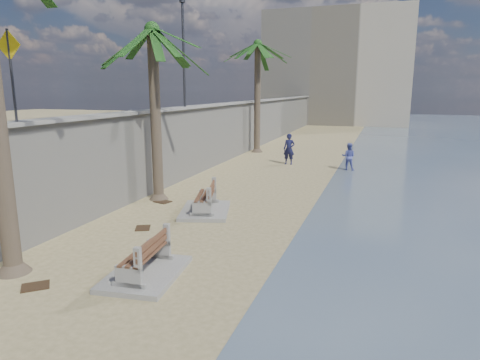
# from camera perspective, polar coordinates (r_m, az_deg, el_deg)

# --- Properties ---
(ground_plane) EXTENTS (140.00, 140.00, 0.00)m
(ground_plane) POSITION_cam_1_polar(r_m,az_deg,el_deg) (9.85, -10.82, -15.28)
(ground_plane) COLOR tan
(seawall) EXTENTS (0.45, 70.00, 3.50)m
(seawall) POSITION_cam_1_polar(r_m,az_deg,el_deg) (29.32, -0.51, 6.72)
(seawall) COLOR gray
(seawall) RESTS_ON ground_plane
(wall_cap) EXTENTS (0.80, 70.00, 0.12)m
(wall_cap) POSITION_cam_1_polar(r_m,az_deg,el_deg) (29.20, -0.52, 10.24)
(wall_cap) COLOR gray
(wall_cap) RESTS_ON seawall
(end_building) EXTENTS (18.00, 12.00, 14.00)m
(end_building) POSITION_cam_1_polar(r_m,az_deg,el_deg) (59.95, 13.01, 14.19)
(end_building) COLOR #B7AA93
(end_building) RESTS_ON ground_plane
(bench_near) EXTENTS (1.86, 2.51, 0.98)m
(bench_near) POSITION_cam_1_polar(r_m,az_deg,el_deg) (10.80, -12.56, -10.32)
(bench_near) COLOR gray
(bench_near) RESTS_ON ground_plane
(bench_far) EXTENTS (2.33, 2.87, 1.04)m
(bench_far) POSITION_cam_1_polar(r_m,az_deg,el_deg) (15.81, -4.69, -2.74)
(bench_far) COLOR gray
(bench_far) RESTS_ON ground_plane
(palm_mid) EXTENTS (5.00, 5.00, 7.61)m
(palm_mid) POSITION_cam_1_polar(r_m,az_deg,el_deg) (17.62, -11.65, 18.81)
(palm_mid) COLOR brown
(palm_mid) RESTS_ON ground_plane
(palm_back) EXTENTS (5.00, 5.00, 8.41)m
(palm_back) POSITION_cam_1_polar(r_m,az_deg,el_deg) (30.83, 2.39, 17.47)
(palm_back) COLOR brown
(palm_back) RESTS_ON ground_plane
(pedestrian_sign) EXTENTS (0.78, 0.07, 2.40)m
(pedestrian_sign) POSITION_cam_1_polar(r_m,az_deg,el_deg) (13.10, -28.28, 13.60)
(pedestrian_sign) COLOR #2D2D33
(pedestrian_sign) RESTS_ON wall_cap
(streetlight) EXTENTS (0.28, 0.28, 5.12)m
(streetlight) POSITION_cam_1_polar(r_m,az_deg,el_deg) (21.86, -7.56, 17.64)
(streetlight) COLOR #2D2D33
(streetlight) RESTS_ON wall_cap
(person_a) EXTENTS (0.77, 0.52, 2.13)m
(person_a) POSITION_cam_1_polar(r_m,az_deg,el_deg) (25.92, 6.57, 4.42)
(person_a) COLOR #15173B
(person_a) RESTS_ON ground_plane
(person_b) EXTENTS (0.82, 0.64, 1.70)m
(person_b) POSITION_cam_1_polar(r_m,az_deg,el_deg) (24.72, 14.27, 3.24)
(person_b) COLOR #535BAD
(person_b) RESTS_ON ground_plane
(debris_b) EXTENTS (0.77, 0.76, 0.03)m
(debris_b) POSITION_cam_1_polar(r_m,az_deg,el_deg) (11.23, -25.61, -12.66)
(debris_b) COLOR #382616
(debris_b) RESTS_ON ground_plane
(debris_c) EXTENTS (0.73, 0.64, 0.03)m
(debris_c) POSITION_cam_1_polar(r_m,az_deg,el_deg) (17.59, -10.28, -2.86)
(debris_c) COLOR #382616
(debris_c) RESTS_ON ground_plane
(debris_d) EXTENTS (0.66, 0.72, 0.03)m
(debris_d) POSITION_cam_1_polar(r_m,az_deg,el_deg) (14.46, -12.84, -6.25)
(debris_d) COLOR #382616
(debris_d) RESTS_ON ground_plane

